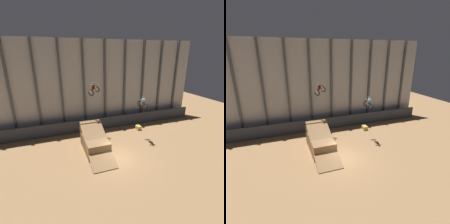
# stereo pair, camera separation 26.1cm
# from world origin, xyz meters

# --- Properties ---
(ground_plane) EXTENTS (60.00, 60.00, 0.00)m
(ground_plane) POSITION_xyz_m (0.00, 0.00, 0.00)
(ground_plane) COLOR #9E754C
(arena_back_wall) EXTENTS (32.00, 0.40, 12.36)m
(arena_back_wall) POSITION_xyz_m (-0.00, 9.32, 6.18)
(arena_back_wall) COLOR silver
(arena_back_wall) RESTS_ON ground_plane
(lower_barrier) EXTENTS (31.36, 0.20, 1.74)m
(lower_barrier) POSITION_xyz_m (0.00, 7.98, 0.87)
(lower_barrier) COLOR #383D47
(lower_barrier) RESTS_ON ground_plane
(dirt_ramp) EXTENTS (2.51, 6.39, 2.91)m
(dirt_ramp) POSITION_xyz_m (-1.89, 2.79, 0.97)
(dirt_ramp) COLOR #966F48
(dirt_ramp) RESTS_ON ground_plane
(rider_bike_left_air) EXTENTS (1.65, 1.64, 1.54)m
(rider_bike_left_air) POSITION_xyz_m (-1.01, 5.73, 6.42)
(rider_bike_left_air) COLOR black
(rider_bike_right_air) EXTENTS (0.88, 1.80, 1.47)m
(rider_bike_right_air) POSITION_xyz_m (4.26, 3.07, 4.84)
(rider_bike_right_air) COLOR black
(hay_bale_trackside) EXTENTS (0.64, 0.93, 0.57)m
(hay_bale_trackside) POSITION_xyz_m (5.48, 5.92, 0.28)
(hay_bale_trackside) COLOR #CCB751
(hay_bale_trackside) RESTS_ON ground_plane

